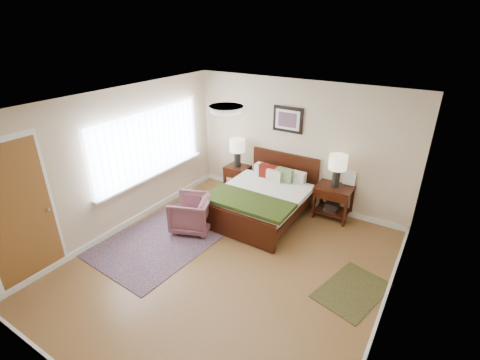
{
  "coord_description": "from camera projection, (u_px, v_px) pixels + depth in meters",
  "views": [
    {
      "loc": [
        2.46,
        -3.6,
        3.5
      ],
      "look_at": [
        -0.33,
        0.85,
        1.05
      ],
      "focal_mm": 26.0,
      "sensor_mm": 36.0,
      "label": 1
    }
  ],
  "objects": [
    {
      "name": "floor",
      "position": [
        229.0,
        265.0,
        5.43
      ],
      "size": [
        5.0,
        5.0,
        0.0
      ],
      "primitive_type": "plane",
      "color": "brown",
      "rests_on": "ground"
    },
    {
      "name": "back_wall",
      "position": [
        298.0,
        144.0,
        6.82
      ],
      "size": [
        4.5,
        0.04,
        2.5
      ],
      "primitive_type": "cube",
      "color": "#CBB793",
      "rests_on": "ground"
    },
    {
      "name": "front_wall",
      "position": [
        65.0,
        307.0,
        2.98
      ],
      "size": [
        4.5,
        0.04,
        2.5
      ],
      "primitive_type": "cube",
      "color": "#CBB793",
      "rests_on": "ground"
    },
    {
      "name": "left_wall",
      "position": [
        119.0,
        162.0,
        5.98
      ],
      "size": [
        0.04,
        5.0,
        2.5
      ],
      "primitive_type": "cube",
      "color": "#CBB793",
      "rests_on": "ground"
    },
    {
      "name": "right_wall",
      "position": [
        397.0,
        244.0,
        3.82
      ],
      "size": [
        0.04,
        5.0,
        2.5
      ],
      "primitive_type": "cube",
      "color": "#CBB793",
      "rests_on": "ground"
    },
    {
      "name": "ceiling",
      "position": [
        226.0,
        106.0,
        4.37
      ],
      "size": [
        4.5,
        5.0,
        0.02
      ],
      "primitive_type": "cube",
      "color": "white",
      "rests_on": "back_wall"
    },
    {
      "name": "window",
      "position": [
        150.0,
        144.0,
        6.44
      ],
      "size": [
        0.11,
        2.72,
        1.32
      ],
      "color": "silver",
      "rests_on": "left_wall"
    },
    {
      "name": "door",
      "position": [
        19.0,
        216.0,
        4.71
      ],
      "size": [
        0.06,
        1.0,
        2.18
      ],
      "color": "silver",
      "rests_on": "ground"
    },
    {
      "name": "ceil_fixture",
      "position": [
        226.0,
        109.0,
        4.39
      ],
      "size": [
        0.44,
        0.44,
        0.08
      ],
      "color": "white",
      "rests_on": "ceiling"
    },
    {
      "name": "bed",
      "position": [
        264.0,
        195.0,
        6.56
      ],
      "size": [
        1.57,
        1.89,
        1.02
      ],
      "color": "#351207",
      "rests_on": "ground"
    },
    {
      "name": "wall_art",
      "position": [
        288.0,
        120.0,
        6.71
      ],
      "size": [
        0.62,
        0.05,
        0.5
      ],
      "color": "black",
      "rests_on": "back_wall"
    },
    {
      "name": "nightstand_left",
      "position": [
        237.0,
        172.0,
        7.58
      ],
      "size": [
        0.49,
        0.44,
        0.58
      ],
      "color": "#351207",
      "rests_on": "ground"
    },
    {
      "name": "nightstand_right",
      "position": [
        333.0,
        199.0,
        6.57
      ],
      "size": [
        0.66,
        0.5,
        0.66
      ],
      "color": "#351207",
      "rests_on": "ground"
    },
    {
      "name": "lamp_left",
      "position": [
        237.0,
        148.0,
        7.36
      ],
      "size": [
        0.33,
        0.33,
        0.61
      ],
      "color": "black",
      "rests_on": "nightstand_left"
    },
    {
      "name": "lamp_right",
      "position": [
        338.0,
        165.0,
        6.29
      ],
      "size": [
        0.33,
        0.33,
        0.61
      ],
      "color": "black",
      "rests_on": "nightstand_right"
    },
    {
      "name": "armchair",
      "position": [
        192.0,
        213.0,
        6.24
      ],
      "size": [
        0.91,
        0.89,
        0.64
      ],
      "primitive_type": "imported",
      "rotation": [
        0.0,
        0.0,
        -1.2
      ],
      "color": "brown",
      "rests_on": "ground"
    },
    {
      "name": "rug_persian",
      "position": [
        163.0,
        240.0,
        6.04
      ],
      "size": [
        1.75,
        2.36,
        0.01
      ],
      "primitive_type": "cube",
      "rotation": [
        0.0,
        0.0,
        -0.06
      ],
      "color": "#0D1044",
      "rests_on": "ground"
    },
    {
      "name": "rug_navy",
      "position": [
        352.0,
        290.0,
        4.91
      ],
      "size": [
        0.97,
        1.23,
        0.01
      ],
      "primitive_type": "cube",
      "rotation": [
        0.0,
        0.0,
        -0.25
      ],
      "color": "black",
      "rests_on": "ground"
    }
  ]
}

